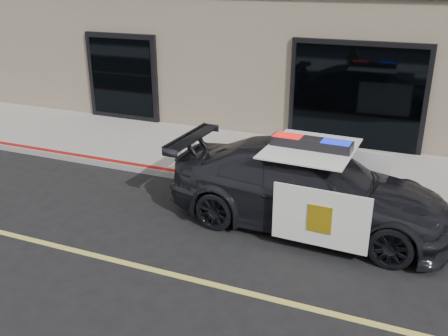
% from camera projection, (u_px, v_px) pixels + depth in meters
% --- Properties ---
extents(ground, '(120.00, 120.00, 0.00)m').
position_uv_depth(ground, '(340.00, 316.00, 6.90)').
color(ground, black).
rests_on(ground, ground).
extents(sidewalk_n, '(60.00, 3.50, 0.15)m').
position_uv_depth(sidewalk_n, '(383.00, 177.00, 11.38)').
color(sidewalk_n, gray).
rests_on(sidewalk_n, ground).
extents(police_car, '(2.58, 5.32, 1.69)m').
position_uv_depth(police_car, '(308.00, 187.00, 9.14)').
color(police_car, black).
rests_on(police_car, ground).
extents(fire_hydrant, '(0.40, 0.56, 0.89)m').
position_uv_depth(fire_hydrant, '(194.00, 148.00, 11.73)').
color(fire_hydrant, white).
rests_on(fire_hydrant, sidewalk_n).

